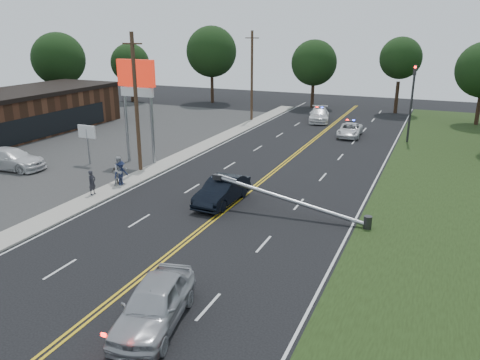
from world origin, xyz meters
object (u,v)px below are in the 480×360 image
at_px(traffic_signal, 412,97).
at_px(waiting_sedan, 154,304).
at_px(small_sign, 87,135).
at_px(parked_car, 11,159).
at_px(bystander_a, 92,183).
at_px(bystander_c, 121,173).
at_px(bystander_d, 118,172).
at_px(utility_pole_mid, 136,103).
at_px(crashed_sedan, 222,191).
at_px(utility_pole_far, 252,76).
at_px(pylon_sign, 137,87).
at_px(fallen_streetlight, 297,202).
at_px(emergency_b, 319,115).
at_px(emergency_a, 350,130).
at_px(bystander_b, 120,171).

relative_size(traffic_signal, waiting_sedan, 1.45).
xyz_separation_m(small_sign, parked_car, (-4.52, -3.45, -1.54)).
relative_size(bystander_a, bystander_c, 0.94).
relative_size(bystander_c, bystander_d, 1.05).
bearing_deg(bystander_a, traffic_signal, -35.45).
bearing_deg(utility_pole_mid, crashed_sedan, -23.10).
distance_m(traffic_signal, utility_pole_far, 17.97).
xyz_separation_m(small_sign, bystander_a, (5.25, -5.82, -1.42)).
relative_size(traffic_signal, bystander_d, 4.40).
xyz_separation_m(small_sign, bystander_c, (5.72, -3.51, -1.37)).
relative_size(pylon_sign, small_sign, 2.58).
distance_m(utility_pole_mid, bystander_c, 5.49).
distance_m(small_sign, bystander_d, 6.43).
distance_m(traffic_signal, fallen_streetlight, 22.62).
xyz_separation_m(small_sign, fallen_streetlight, (18.19, -4.00, -1.41)).
relative_size(crashed_sedan, bystander_d, 3.03).
relative_size(utility_pole_mid, emergency_b, 1.89).
height_order(traffic_signal, utility_pole_mid, utility_pole_mid).
xyz_separation_m(traffic_signal, bystander_a, (-17.05, -23.81, -3.30)).
bearing_deg(small_sign, crashed_sedan, -15.26).
bearing_deg(waiting_sedan, pylon_sign, 113.92).
height_order(pylon_sign, small_sign, pylon_sign).
bearing_deg(bystander_a, crashed_sedan, -74.71).
bearing_deg(emergency_b, traffic_signal, -45.52).
distance_m(waiting_sedan, bystander_a, 14.95).
height_order(utility_pole_far, waiting_sedan, utility_pole_far).
bearing_deg(small_sign, emergency_a, 47.16).
bearing_deg(bystander_c, parked_car, 104.43).
distance_m(small_sign, utility_pole_mid, 5.53).
relative_size(small_sign, bystander_b, 1.56).
bearing_deg(crashed_sedan, waiting_sedan, -73.77).
bearing_deg(small_sign, fallen_streetlight, -12.40).
relative_size(parked_car, emergency_a, 1.19).
bearing_deg(emergency_b, pylon_sign, -123.39).
bearing_deg(crashed_sedan, bystander_d, 179.22).
bearing_deg(utility_pole_far, pylon_sign, -93.72).
bearing_deg(pylon_sign, small_sign, -150.26).
bearing_deg(utility_pole_far, fallen_streetlight, -62.76).
xyz_separation_m(pylon_sign, crashed_sedan, (9.82, -5.63, -5.20)).
xyz_separation_m(utility_pole_mid, crashed_sedan, (8.52, -3.63, -4.29)).
distance_m(bystander_a, bystander_c, 2.36).
bearing_deg(bystander_c, traffic_signal, -22.90).
bearing_deg(bystander_c, bystander_b, 168.64).
xyz_separation_m(crashed_sedan, emergency_a, (3.53, 21.80, -0.16)).
height_order(fallen_streetlight, bystander_b, bystander_b).
xyz_separation_m(fallen_streetlight, waiting_sedan, (-1.75, -11.73, -0.09)).
distance_m(fallen_streetlight, utility_pole_far, 29.54).
bearing_deg(small_sign, waiting_sedan, -43.73).
distance_m(utility_pole_mid, waiting_sedan, 20.02).
xyz_separation_m(crashed_sedan, bystander_a, (-8.07, -2.18, 0.11)).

